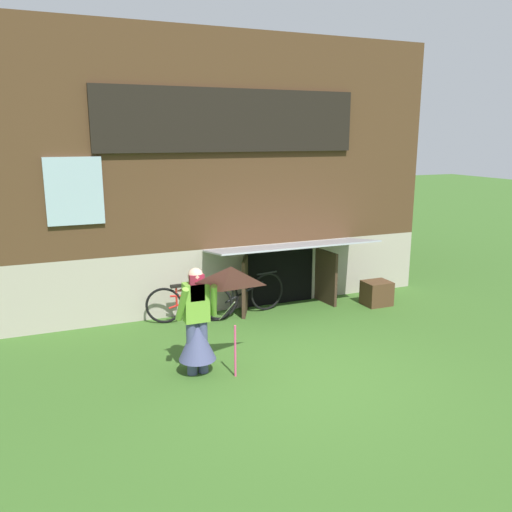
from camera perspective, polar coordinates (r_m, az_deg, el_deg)
The scene contains 7 objects.
ground_plane at distance 7.55m, azimuth 5.38°, elevation -12.54°, with size 60.00×60.00×0.00m, color #386023.
log_house at distance 12.08m, azimuth -6.94°, elevation 9.47°, with size 8.25×6.34×5.05m.
person at distance 7.30m, azimuth -6.45°, elevation -8.03°, with size 0.60×0.52×1.52m.
kite at distance 6.68m, azimuth -2.71°, elevation -4.68°, with size 1.02×1.08×1.50m.
bicycle_black at distance 9.66m, azimuth -1.29°, elevation -4.27°, with size 1.71×0.36×0.79m.
bicycle_red at distance 9.37m, azimuth -7.30°, elevation -5.18°, with size 1.49×0.46×0.70m.
wooden_crate at distance 10.54m, azimuth 13.00°, elevation -3.96°, with size 0.52×0.44×0.47m, color #4C331E.
Camera 1 is at (-3.21, -6.01, 3.24)m, focal length 36.73 mm.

